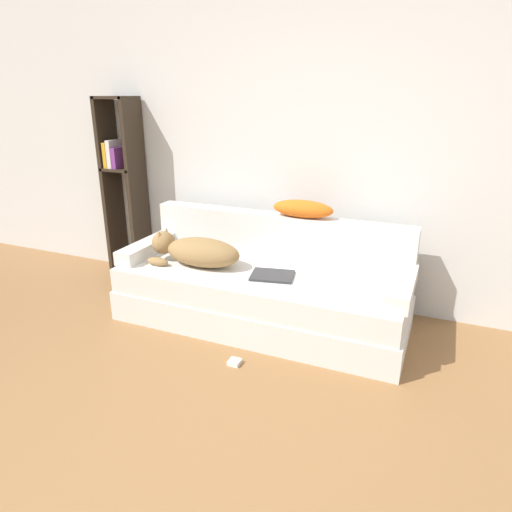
# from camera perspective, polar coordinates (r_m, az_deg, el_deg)

# --- Properties ---
(wall_back) EXTENTS (7.88, 0.06, 2.70)m
(wall_back) POSITION_cam_1_polar(r_m,az_deg,el_deg) (3.61, 6.85, 15.16)
(wall_back) COLOR silver
(wall_back) RESTS_ON ground_plane
(couch) EXTENTS (2.11, 0.84, 0.41)m
(couch) POSITION_cam_1_polar(r_m,az_deg,el_deg) (3.40, 0.64, -5.17)
(couch) COLOR silver
(couch) RESTS_ON ground_plane
(couch_backrest) EXTENTS (2.07, 0.15, 0.34)m
(couch_backrest) POSITION_cam_1_polar(r_m,az_deg,el_deg) (3.56, 2.82, 2.55)
(couch_backrest) COLOR silver
(couch_backrest) RESTS_ON couch
(couch_arm_left) EXTENTS (0.15, 0.65, 0.10)m
(couch_arm_left) POSITION_cam_1_polar(r_m,az_deg,el_deg) (3.75, -13.37, 1.04)
(couch_arm_left) COLOR silver
(couch_arm_left) RESTS_ON couch
(couch_arm_right) EXTENTS (0.15, 0.65, 0.10)m
(couch_arm_right) POSITION_cam_1_polar(r_m,az_deg,el_deg) (3.08, 17.78, -3.63)
(couch_arm_right) COLOR silver
(couch_arm_right) RESTS_ON couch
(dog) EXTENTS (0.73, 0.32, 0.24)m
(dog) POSITION_cam_1_polar(r_m,az_deg,el_deg) (3.43, -7.50, 0.64)
(dog) COLOR olive
(dog) RESTS_ON couch
(laptop) EXTENTS (0.34, 0.28, 0.02)m
(laptop) POSITION_cam_1_polar(r_m,az_deg,el_deg) (3.22, 2.05, -2.45)
(laptop) COLOR #2D2D30
(laptop) RESTS_ON couch
(throw_pillow) EXTENTS (0.46, 0.17, 0.13)m
(throw_pillow) POSITION_cam_1_polar(r_m,az_deg,el_deg) (3.43, 5.87, 5.89)
(throw_pillow) COLOR orange
(throw_pillow) RESTS_ON couch_backrest
(bookshelf) EXTENTS (0.32, 0.26, 1.60)m
(bookshelf) POSITION_cam_1_polar(r_m,az_deg,el_deg) (4.30, -16.29, 9.06)
(bookshelf) COLOR #2D2319
(bookshelf) RESTS_ON ground_plane
(power_adapter) EXTENTS (0.07, 0.07, 0.03)m
(power_adapter) POSITION_cam_1_polar(r_m,az_deg,el_deg) (2.98, -2.69, -13.11)
(power_adapter) COLOR white
(power_adapter) RESTS_ON ground_plane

